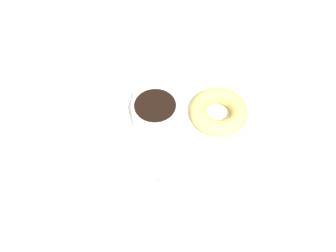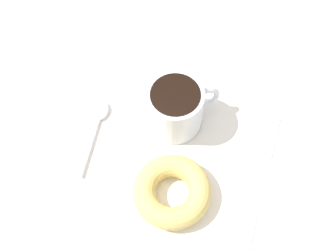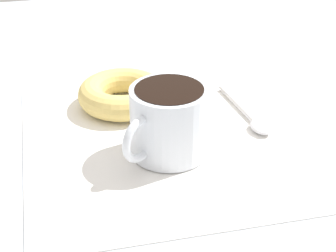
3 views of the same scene
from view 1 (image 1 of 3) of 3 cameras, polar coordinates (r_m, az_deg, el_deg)
ground_plane at (r=73.17cm, az=-0.56°, el=-3.22°), size 120.00×120.00×2.00cm
napkin at (r=73.65cm, az=-0.00°, el=-0.95°), size 34.08×34.08×0.30cm
coffee_cup at (r=70.48cm, az=-1.99°, el=1.39°), size 10.54×9.44×8.05cm
donut at (r=74.94cm, az=7.76°, el=2.17°), size 11.62×11.62×3.37cm
spoon at (r=67.57cm, az=1.36°, el=-8.74°), size 3.15×13.86×0.90cm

